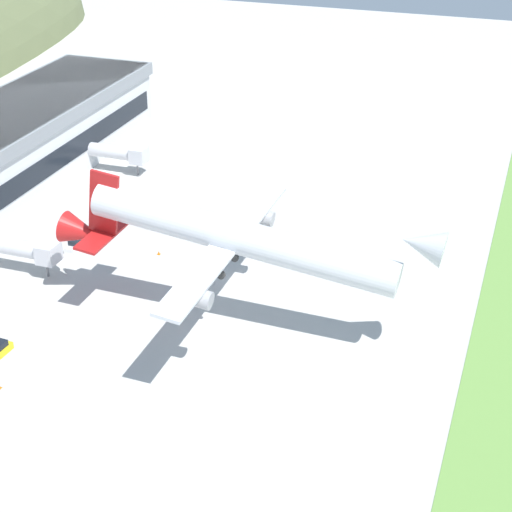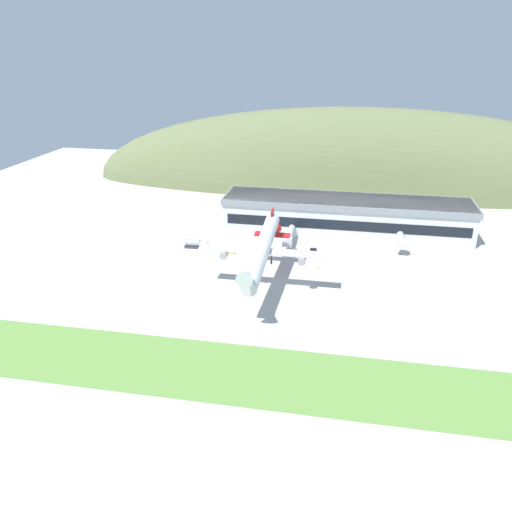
{
  "view_description": "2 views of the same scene",
  "coord_description": "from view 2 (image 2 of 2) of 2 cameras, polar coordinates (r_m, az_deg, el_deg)",
  "views": [
    {
      "loc": [
        -103.09,
        -37.94,
        62.7
      ],
      "look_at": [
        -13.34,
        -6.84,
        12.15
      ],
      "focal_mm": 60.0,
      "sensor_mm": 36.0,
      "label": 1
    },
    {
      "loc": [
        11.09,
        -136.55,
        69.56
      ],
      "look_at": [
        -13.13,
        -5.78,
        12.21
      ],
      "focal_mm": 35.0,
      "sensor_mm": 36.0,
      "label": 2
    }
  ],
  "objects": [
    {
      "name": "hill_backdrop",
      "position": [
        265.37,
        11.61,
        7.65
      ],
      "size": [
        282.67,
        55.16,
        80.75
      ],
      "primitive_type": "ellipsoid",
      "color": "#667047",
      "rests_on": "ground_plane"
    },
    {
      "name": "terminal_building",
      "position": [
        198.64,
        10.24,
        4.81
      ],
      "size": [
        95.51,
        20.7,
        13.69
      ],
      "color": "silver",
      "rests_on": "ground_plane"
    },
    {
      "name": "traffic_cone_1",
      "position": [
        176.04,
        -5.28,
        0.05
      ],
      "size": [
        0.52,
        0.52,
        0.58
      ],
      "color": "orange",
      "rests_on": "ground_plane"
    },
    {
      "name": "traffic_cone_0",
      "position": [
        167.02,
        7.03,
        -1.37
      ],
      "size": [
        0.52,
        0.52,
        0.58
      ],
      "color": "orange",
      "rests_on": "ground_plane"
    },
    {
      "name": "cargo_airplane",
      "position": [
        146.38,
        0.76,
        0.72
      ],
      "size": [
        39.05,
        52.04,
        12.04
      ],
      "color": "silver"
    },
    {
      "name": "service_car_1",
      "position": [
        179.11,
        6.51,
        0.55
      ],
      "size": [
        4.13,
        1.76,
        1.68
      ],
      "color": "silver",
      "rests_on": "ground_plane"
    },
    {
      "name": "ground_plane",
      "position": [
        153.65,
        5.22,
        -3.7
      ],
      "size": [
        377.67,
        377.67,
        0.0
      ],
      "primitive_type": "plane",
      "color": "#B7B5AF"
    },
    {
      "name": "service_car_0",
      "position": [
        178.19,
        -3.06,
        0.56
      ],
      "size": [
        4.35,
        2.02,
        1.69
      ],
      "color": "gold",
      "rests_on": "ground_plane"
    },
    {
      "name": "jetway_0",
      "position": [
        183.08,
        3.81,
        2.29
      ],
      "size": [
        3.38,
        16.52,
        5.43
      ],
      "color": "silver",
      "rests_on": "ground_plane"
    },
    {
      "name": "fuel_truck",
      "position": [
        183.34,
        -6.87,
        1.36
      ],
      "size": [
        8.65,
        2.79,
        3.23
      ],
      "color": "silver",
      "rests_on": "ground_plane"
    },
    {
      "name": "jetway_1",
      "position": [
        185.67,
        16.29,
        1.67
      ],
      "size": [
        3.38,
        11.71,
        5.43
      ],
      "color": "silver",
      "rests_on": "ground_plane"
    },
    {
      "name": "grass_strip_foreground",
      "position": [
        115.49,
        2.95,
        -13.72
      ],
      "size": [
        339.9,
        22.5,
        0.08
      ],
      "primitive_type": "cube",
      "color": "#669342",
      "rests_on": "ground_plane"
    }
  ]
}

